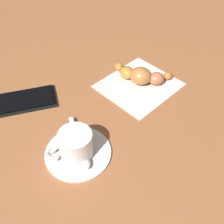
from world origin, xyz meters
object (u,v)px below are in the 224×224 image
object	(u,v)px
espresso_cup	(74,143)
cell_phone	(24,100)
teaspoon	(81,150)
napkin	(139,85)
saucer	(78,152)
sugar_packet	(61,146)
croissant	(141,75)

from	to	relation	value
espresso_cup	cell_phone	xyz separation A→B (m)	(-0.02, -0.19, -0.03)
teaspoon	napkin	world-z (taller)	teaspoon
saucer	sugar_packet	distance (m)	0.03
croissant	cell_phone	xyz separation A→B (m)	(0.23, -0.15, -0.02)
saucer	croissant	bearing A→B (deg)	-170.42
sugar_packet	teaspoon	bearing A→B (deg)	101.40
saucer	espresso_cup	size ratio (longest dim) A/B	1.50
teaspoon	cell_phone	world-z (taller)	teaspoon
sugar_packet	cell_phone	bearing A→B (deg)	-118.19
espresso_cup	cell_phone	distance (m)	0.20
espresso_cup	teaspoon	distance (m)	0.02
croissant	cell_phone	world-z (taller)	croissant
teaspoon	napkin	size ratio (longest dim) A/B	0.72
espresso_cup	sugar_packet	world-z (taller)	espresso_cup
croissant	sugar_packet	bearing A→B (deg)	3.08
cell_phone	napkin	bearing A→B (deg)	144.45
saucer	teaspoon	size ratio (longest dim) A/B	1.03
napkin	cell_phone	world-z (taller)	cell_phone
saucer	espresso_cup	distance (m)	0.03
saucer	sugar_packet	xyz separation A→B (m)	(0.02, -0.03, 0.01)
saucer	cell_phone	size ratio (longest dim) A/B	0.78
croissant	cell_phone	distance (m)	0.28
teaspoon	espresso_cup	bearing A→B (deg)	-44.87
sugar_packet	croissant	distance (m)	0.26
napkin	croissant	distance (m)	0.02
sugar_packet	saucer	bearing A→B (deg)	102.30
napkin	croissant	size ratio (longest dim) A/B	1.17
saucer	croissant	size ratio (longest dim) A/B	0.86
napkin	cell_phone	xyz separation A→B (m)	(0.22, -0.16, 0.00)
teaspoon	napkin	bearing A→B (deg)	-169.38
espresso_cup	croissant	world-z (taller)	espresso_cup
saucer	teaspoon	xyz separation A→B (m)	(-0.00, 0.01, 0.01)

